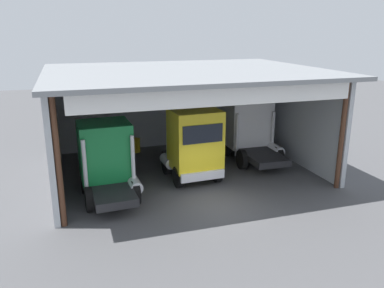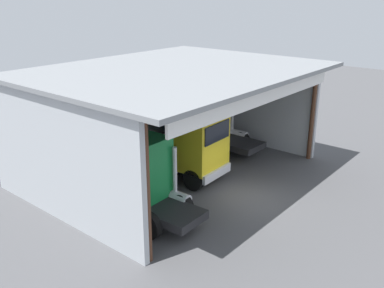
{
  "view_description": "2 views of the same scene",
  "coord_description": "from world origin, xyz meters",
  "px_view_note": "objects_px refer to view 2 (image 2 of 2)",
  "views": [
    {
      "loc": [
        -5.9,
        -14.96,
        7.62
      ],
      "look_at": [
        0.0,
        3.54,
        1.9
      ],
      "focal_mm": 36.66,
      "sensor_mm": 36.0,
      "label": 1
    },
    {
      "loc": [
        -15.6,
        -9.41,
        9.15
      ],
      "look_at": [
        0.0,
        3.54,
        1.9
      ],
      "focal_mm": 40.05,
      "sensor_mm": 36.0,
      "label": 2
    }
  ],
  "objects_px": {
    "truck_yellow_yard_outside": "(196,144)",
    "truck_white_center_bay": "(209,119)",
    "truck_green_left_bay": "(141,178)",
    "tool_cart": "(175,126)",
    "oil_drum": "(93,157)"
  },
  "relations": [
    {
      "from": "oil_drum",
      "to": "tool_cart",
      "type": "bearing_deg",
      "value": 1.39
    },
    {
      "from": "truck_yellow_yard_outside",
      "to": "oil_drum",
      "type": "bearing_deg",
      "value": -73.53
    },
    {
      "from": "tool_cart",
      "to": "truck_white_center_bay",
      "type": "bearing_deg",
      "value": -102.83
    },
    {
      "from": "truck_white_center_bay",
      "to": "oil_drum",
      "type": "bearing_deg",
      "value": 153.4
    },
    {
      "from": "truck_green_left_bay",
      "to": "tool_cart",
      "type": "height_order",
      "value": "truck_green_left_bay"
    },
    {
      "from": "truck_white_center_bay",
      "to": "truck_yellow_yard_outside",
      "type": "bearing_deg",
      "value": -149.27
    },
    {
      "from": "truck_yellow_yard_outside",
      "to": "truck_white_center_bay",
      "type": "bearing_deg",
      "value": -153.06
    },
    {
      "from": "truck_green_left_bay",
      "to": "truck_yellow_yard_outside",
      "type": "distance_m",
      "value": 4.47
    },
    {
      "from": "truck_yellow_yard_outside",
      "to": "tool_cart",
      "type": "xyz_separation_m",
      "value": [
        5.1,
        5.94,
        -1.46
      ]
    },
    {
      "from": "truck_yellow_yard_outside",
      "to": "truck_white_center_bay",
      "type": "distance_m",
      "value": 4.97
    },
    {
      "from": "truck_yellow_yard_outside",
      "to": "tool_cart",
      "type": "distance_m",
      "value": 7.96
    },
    {
      "from": "oil_drum",
      "to": "truck_white_center_bay",
      "type": "bearing_deg",
      "value": -27.55
    },
    {
      "from": "truck_white_center_bay",
      "to": "tool_cart",
      "type": "xyz_separation_m",
      "value": [
        0.79,
        3.47,
        -1.31
      ]
    },
    {
      "from": "truck_green_left_bay",
      "to": "tool_cart",
      "type": "bearing_deg",
      "value": 32.35
    },
    {
      "from": "truck_green_left_bay",
      "to": "truck_yellow_yard_outside",
      "type": "bearing_deg",
      "value": 5.97
    }
  ]
}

